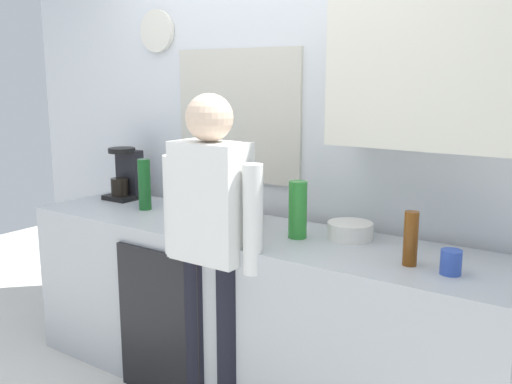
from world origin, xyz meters
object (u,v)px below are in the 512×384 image
(storage_canister, at_px, (196,197))
(mixing_bowl, at_px, (350,231))
(coffee_maker, at_px, (126,176))
(bottle_amber_beer, at_px, (411,239))
(bottle_green_wine, at_px, (144,184))
(cup_terracotta_mug, at_px, (254,210))
(person_at_sink, at_px, (211,233))
(dish_soap, at_px, (145,193))
(bottle_red_vinegar, at_px, (234,211))
(bottle_clear_soda, at_px, (298,210))
(cup_blue_mug, at_px, (451,262))
(bottle_dark_sauce, at_px, (253,209))

(storage_canister, bearing_deg, mixing_bowl, 0.11)
(coffee_maker, distance_m, bottle_amber_beer, 1.99)
(coffee_maker, height_order, storage_canister, coffee_maker)
(coffee_maker, height_order, bottle_green_wine, coffee_maker)
(cup_terracotta_mug, distance_m, person_at_sink, 0.52)
(dish_soap, bearing_deg, person_at_sink, -25.47)
(bottle_green_wine, height_order, cup_terracotta_mug, bottle_green_wine)
(coffee_maker, xyz_separation_m, mixing_bowl, (1.59, -0.03, -0.11))
(bottle_amber_beer, xyz_separation_m, mixing_bowl, (-0.38, 0.22, -0.07))
(bottle_red_vinegar, distance_m, storage_canister, 0.51)
(bottle_clear_soda, distance_m, cup_terracotta_mug, 0.45)
(coffee_maker, relative_size, bottle_green_wine, 1.10)
(bottle_clear_soda, height_order, person_at_sink, person_at_sink)
(coffee_maker, height_order, bottle_clear_soda, coffee_maker)
(bottle_green_wine, distance_m, cup_blue_mug, 1.83)
(dish_soap, xyz_separation_m, person_at_sink, (0.85, -0.40, -0.03))
(bottle_clear_soda, relative_size, bottle_red_vinegar, 1.27)
(mixing_bowl, bearing_deg, storage_canister, -179.89)
(coffee_maker, relative_size, cup_blue_mug, 3.30)
(bottle_clear_soda, xyz_separation_m, person_at_sink, (-0.28, -0.32, -0.09))
(bottle_dark_sauce, distance_m, dish_soap, 0.82)
(bottle_amber_beer, distance_m, bottle_dark_sauce, 0.92)
(person_at_sink, bearing_deg, bottle_amber_beer, 17.70)
(dish_soap, bearing_deg, bottle_green_wine, -45.47)
(cup_blue_mug, bearing_deg, mixing_bowl, 156.80)
(bottle_red_vinegar, bearing_deg, cup_terracotta_mug, 106.07)
(coffee_maker, distance_m, cup_terracotta_mug, 0.99)
(coffee_maker, relative_size, person_at_sink, 0.21)
(cup_blue_mug, bearing_deg, dish_soap, 174.21)
(dish_soap, bearing_deg, cup_blue_mug, -5.79)
(bottle_green_wine, xyz_separation_m, cup_terracotta_mug, (0.66, 0.19, -0.10))
(bottle_dark_sauce, xyz_separation_m, cup_blue_mug, (1.08, -0.17, -0.04))
(bottle_amber_beer, bearing_deg, person_at_sink, -165.61)
(bottle_green_wine, xyz_separation_m, mixing_bowl, (1.27, 0.13, -0.11))
(dish_soap, distance_m, storage_canister, 0.37)
(coffee_maker, xyz_separation_m, bottle_red_vinegar, (1.07, -0.27, -0.04))
(coffee_maker, distance_m, mixing_bowl, 1.60)
(mixing_bowl, xyz_separation_m, storage_canister, (-0.98, -0.00, 0.04))
(bottle_green_wine, height_order, storage_canister, bottle_green_wine)
(coffee_maker, height_order, bottle_dark_sauce, coffee_maker)
(mixing_bowl, distance_m, dish_soap, 1.35)
(mixing_bowl, distance_m, person_at_sink, 0.67)
(coffee_maker, distance_m, cup_blue_mug, 2.16)
(cup_terracotta_mug, bearing_deg, bottle_amber_beer, -15.92)
(bottle_red_vinegar, relative_size, cup_blue_mug, 2.20)
(bottle_dark_sauce, height_order, person_at_sink, person_at_sink)
(coffee_maker, xyz_separation_m, bottle_green_wine, (0.32, -0.15, 0.00))
(bottle_red_vinegar, bearing_deg, dish_soap, 166.80)
(dish_soap, bearing_deg, cup_terracotta_mug, 8.08)
(bottle_dark_sauce, relative_size, cup_terracotta_mug, 1.96)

